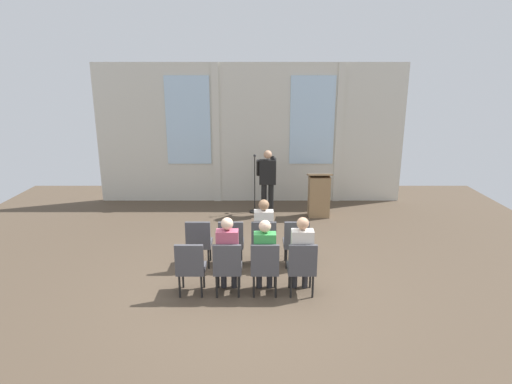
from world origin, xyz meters
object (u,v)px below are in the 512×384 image
speaker (269,178)px  chair_r1_c3 (303,265)px  lectern (320,195)px  chair_r0_c1 (232,240)px  chair_r1_c1 (229,265)px  audience_r1_c2 (266,253)px  chair_r0_c3 (297,240)px  audience_r1_c1 (229,251)px  mic_stand (256,200)px  chair_r1_c0 (192,265)px  chair_r1_c2 (266,265)px  chair_r0_c0 (200,240)px  audience_r0_c2 (265,229)px  chair_r0_c2 (265,240)px  audience_r1_c3 (303,251)px

speaker → chair_r1_c3: size_ratio=1.81×
lectern → chair_r0_c1: lectern is taller
chair_r1_c1 → audience_r1_c2: size_ratio=0.72×
chair_r0_c1 → chair_r0_c3: 1.22m
audience_r1_c1 → audience_r1_c2: (0.61, 0.00, -0.02)m
mic_stand → audience_r1_c1: 4.37m
speaker → chair_r1_c1: size_ratio=1.81×
chair_r1_c0 → chair_r1_c3: same height
chair_r0_c3 → chair_r1_c1: (-1.22, -1.08, 0.00)m
chair_r1_c2 → audience_r1_c2: audience_r1_c2 is taller
speaker → audience_r1_c2: bearing=-92.1°
speaker → chair_r0_c3: (0.46, -3.09, -0.45)m
speaker → audience_r1_c1: speaker is taller
chair_r1_c1 → lectern: bearing=63.0°
chair_r0_c0 → chair_r0_c3: bearing=0.0°
mic_stand → audience_r1_c2: (0.18, -4.32, 0.39)m
speaker → chair_r0_c1: 3.22m
chair_r1_c2 → audience_r0_c2: bearing=90.0°
chair_r0_c3 → audience_r1_c1: size_ratio=0.70×
chair_r0_c3 → chair_r1_c2: size_ratio=1.00×
audience_r0_c2 → audience_r1_c2: (0.00, -1.08, -0.01)m
audience_r0_c2 → speaker: bearing=87.2°
speaker → chair_r0_c1: size_ratio=1.81×
lectern → chair_r1_c2: 4.33m
lectern → chair_r0_c1: bearing=-124.7°
audience_r0_c2 → chair_r1_c3: 1.33m
chair_r0_c1 → audience_r1_c1: bearing=-90.0°
chair_r0_c2 → chair_r1_c3: size_ratio=1.00×
chair_r1_c3 → lectern: bearing=78.2°
audience_r0_c2 → chair_r1_c3: (0.61, -1.17, -0.20)m
audience_r1_c2 → chair_r1_c3: (0.61, -0.08, -0.19)m
speaker → mic_stand: size_ratio=1.09×
chair_r0_c0 → audience_r1_c1: 1.19m
mic_stand → audience_r1_c3: 4.42m
audience_r1_c2 → chair_r1_c1: bearing=-172.3°
chair_r0_c2 → chair_r1_c1: (-0.61, -1.08, 0.00)m
audience_r0_c2 → chair_r1_c0: size_ratio=1.41×
mic_stand → chair_r1_c1: (-0.43, -4.41, 0.20)m
chair_r0_c3 → chair_r1_c2: (-0.61, -1.08, 0.00)m
chair_r0_c0 → chair_r1_c3: size_ratio=1.00×
chair_r1_c2 → speaker: bearing=88.0°
chair_r0_c0 → chair_r0_c3: size_ratio=1.00×
chair_r0_c2 → chair_r1_c2: same height
lectern → audience_r1_c1: 4.50m
chair_r1_c1 → chair_r1_c3: size_ratio=1.00×
chair_r0_c0 → chair_r0_c3: same height
audience_r0_c2 → chair_r1_c2: size_ratio=1.41×
audience_r0_c2 → chair_r1_c0: bearing=-136.3°
chair_r0_c0 → chair_r0_c1: same height
chair_r0_c3 → audience_r1_c3: 1.03m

